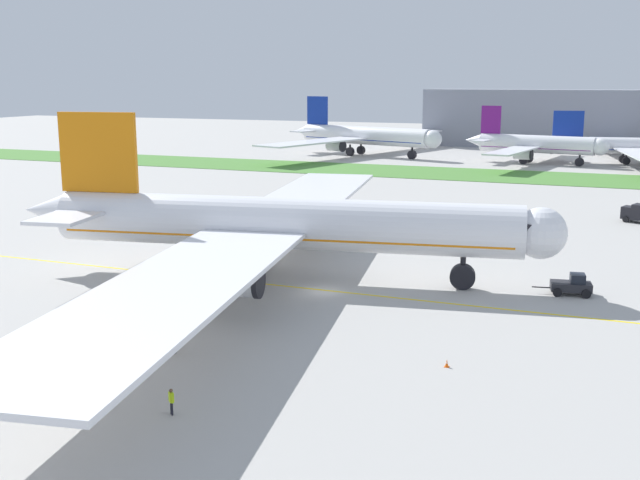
{
  "coord_description": "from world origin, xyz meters",
  "views": [
    {
      "loc": [
        27.23,
        -69.85,
        21.1
      ],
      "look_at": [
        -2.84,
        6.76,
        3.83
      ],
      "focal_mm": 43.04,
      "sensor_mm": 36.0,
      "label": 1
    }
  ],
  "objects_px": {
    "pushback_tug": "(572,285)",
    "ground_crew_marshaller_front": "(171,399)",
    "parked_airliner_far_centre": "(534,145)",
    "ground_crew_wingwalker_port": "(175,342)",
    "parked_airliner_far_right": "(636,146)",
    "service_truck_baggage_loader": "(115,208)",
    "parked_airliner_far_left": "(363,136)",
    "traffic_cone_port_wing": "(447,363)",
    "airliner_foreground": "(275,224)"
  },
  "relations": [
    {
      "from": "ground_crew_wingwalker_port",
      "to": "parked_airliner_far_right",
      "type": "xyz_separation_m",
      "value": [
        34.82,
        161.49,
        3.56
      ]
    },
    {
      "from": "airliner_foreground",
      "to": "parked_airliner_far_left",
      "type": "relative_size",
      "value": 1.23
    },
    {
      "from": "ground_crew_wingwalker_port",
      "to": "traffic_cone_port_wing",
      "type": "height_order",
      "value": "ground_crew_wingwalker_port"
    },
    {
      "from": "pushback_tug",
      "to": "parked_airliner_far_right",
      "type": "bearing_deg",
      "value": 87.01
    },
    {
      "from": "traffic_cone_port_wing",
      "to": "parked_airliner_far_left",
      "type": "height_order",
      "value": "parked_airliner_far_left"
    },
    {
      "from": "parked_airliner_far_right",
      "to": "service_truck_baggage_loader",
      "type": "bearing_deg",
      "value": -124.1
    },
    {
      "from": "traffic_cone_port_wing",
      "to": "parked_airliner_far_left",
      "type": "relative_size",
      "value": 0.01
    },
    {
      "from": "pushback_tug",
      "to": "parked_airliner_far_centre",
      "type": "height_order",
      "value": "parked_airliner_far_centre"
    },
    {
      "from": "service_truck_baggage_loader",
      "to": "parked_airliner_far_centre",
      "type": "bearing_deg",
      "value": 63.35
    },
    {
      "from": "service_truck_baggage_loader",
      "to": "parked_airliner_far_left",
      "type": "distance_m",
      "value": 108.59
    },
    {
      "from": "airliner_foreground",
      "to": "parked_airliner_far_left",
      "type": "xyz_separation_m",
      "value": [
        -34.3,
        133.54,
        -0.47
      ]
    },
    {
      "from": "airliner_foreground",
      "to": "parked_airliner_far_centre",
      "type": "xyz_separation_m",
      "value": [
        13.05,
        128.92,
        -1.1
      ]
    },
    {
      "from": "service_truck_baggage_loader",
      "to": "parked_airliner_far_centre",
      "type": "distance_m",
      "value": 116.17
    },
    {
      "from": "ground_crew_wingwalker_port",
      "to": "ground_crew_marshaller_front",
      "type": "distance_m",
      "value": 11.37
    },
    {
      "from": "pushback_tug",
      "to": "service_truck_baggage_loader",
      "type": "bearing_deg",
      "value": 163.89
    },
    {
      "from": "pushback_tug",
      "to": "traffic_cone_port_wing",
      "type": "xyz_separation_m",
      "value": [
        -7.42,
        -24.05,
        -0.7
      ]
    },
    {
      "from": "parked_airliner_far_right",
      "to": "pushback_tug",
      "type": "bearing_deg",
      "value": -92.99
    },
    {
      "from": "parked_airliner_far_centre",
      "to": "parked_airliner_far_right",
      "type": "height_order",
      "value": "parked_airliner_far_centre"
    },
    {
      "from": "parked_airliner_far_right",
      "to": "airliner_foreground",
      "type": "bearing_deg",
      "value": -105.1
    },
    {
      "from": "parked_airliner_far_left",
      "to": "parked_airliner_far_centre",
      "type": "distance_m",
      "value": 47.58
    },
    {
      "from": "pushback_tug",
      "to": "parked_airliner_far_centre",
      "type": "relative_size",
      "value": 0.1
    },
    {
      "from": "pushback_tug",
      "to": "ground_crew_wingwalker_port",
      "type": "bearing_deg",
      "value": -133.89
    },
    {
      "from": "parked_airliner_far_centre",
      "to": "ground_crew_wingwalker_port",
      "type": "bearing_deg",
      "value": -94.02
    },
    {
      "from": "airliner_foreground",
      "to": "pushback_tug",
      "type": "bearing_deg",
      "value": 9.65
    },
    {
      "from": "parked_airliner_far_right",
      "to": "parked_airliner_far_left",
      "type": "bearing_deg",
      "value": -176.73
    },
    {
      "from": "airliner_foreground",
      "to": "pushback_tug",
      "type": "height_order",
      "value": "airliner_foreground"
    },
    {
      "from": "parked_airliner_far_left",
      "to": "traffic_cone_port_wing",
      "type": "bearing_deg",
      "value": -69.47
    },
    {
      "from": "parked_airliner_far_centre",
      "to": "service_truck_baggage_loader",
      "type": "bearing_deg",
      "value": -116.65
    },
    {
      "from": "pushback_tug",
      "to": "ground_crew_marshaller_front",
      "type": "distance_m",
      "value": 44.61
    },
    {
      "from": "pushback_tug",
      "to": "service_truck_baggage_loader",
      "type": "relative_size",
      "value": 0.92
    },
    {
      "from": "ground_crew_marshaller_front",
      "to": "traffic_cone_port_wing",
      "type": "xyz_separation_m",
      "value": [
        14.66,
        14.72,
        -0.79
      ]
    },
    {
      "from": "airliner_foreground",
      "to": "parked_airliner_far_centre",
      "type": "bearing_deg",
      "value": 84.22
    },
    {
      "from": "service_truck_baggage_loader",
      "to": "airliner_foreground",
      "type": "bearing_deg",
      "value": -32.77
    },
    {
      "from": "parked_airliner_far_left",
      "to": "parked_airliner_far_centre",
      "type": "height_order",
      "value": "parked_airliner_far_left"
    },
    {
      "from": "parked_airliner_far_left",
      "to": "parked_airliner_far_centre",
      "type": "relative_size",
      "value": 1.37
    },
    {
      "from": "ground_crew_marshaller_front",
      "to": "parked_airliner_far_right",
      "type": "relative_size",
      "value": 0.02
    },
    {
      "from": "parked_airliner_far_centre",
      "to": "pushback_tug",
      "type": "bearing_deg",
      "value": -82.1
    },
    {
      "from": "pushback_tug",
      "to": "ground_crew_wingwalker_port",
      "type": "height_order",
      "value": "pushback_tug"
    },
    {
      "from": "ground_crew_wingwalker_port",
      "to": "service_truck_baggage_loader",
      "type": "relative_size",
      "value": 0.25
    },
    {
      "from": "service_truck_baggage_loader",
      "to": "parked_airliner_far_left",
      "type": "height_order",
      "value": "parked_airliner_far_left"
    },
    {
      "from": "pushback_tug",
      "to": "ground_crew_marshaller_front",
      "type": "bearing_deg",
      "value": -119.66
    },
    {
      "from": "pushback_tug",
      "to": "service_truck_baggage_loader",
      "type": "distance_m",
      "value": 72.09
    },
    {
      "from": "airliner_foreground",
      "to": "parked_airliner_far_centre",
      "type": "relative_size",
      "value": 1.69
    },
    {
      "from": "airliner_foreground",
      "to": "ground_crew_marshaller_front",
      "type": "bearing_deg",
      "value": -76.4
    },
    {
      "from": "parked_airliner_far_left",
      "to": "service_truck_baggage_loader",
      "type": "bearing_deg",
      "value": -92.5
    },
    {
      "from": "service_truck_baggage_loader",
      "to": "ground_crew_marshaller_front",
      "type": "bearing_deg",
      "value": -51.24
    },
    {
      "from": "parked_airliner_far_left",
      "to": "parked_airliner_far_right",
      "type": "relative_size",
      "value": 0.97
    },
    {
      "from": "airliner_foreground",
      "to": "traffic_cone_port_wing",
      "type": "distance_m",
      "value": 30.17
    },
    {
      "from": "ground_crew_marshaller_front",
      "to": "traffic_cone_port_wing",
      "type": "height_order",
      "value": "ground_crew_marshaller_front"
    },
    {
      "from": "airliner_foreground",
      "to": "parked_airliner_far_right",
      "type": "height_order",
      "value": "airliner_foreground"
    }
  ]
}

